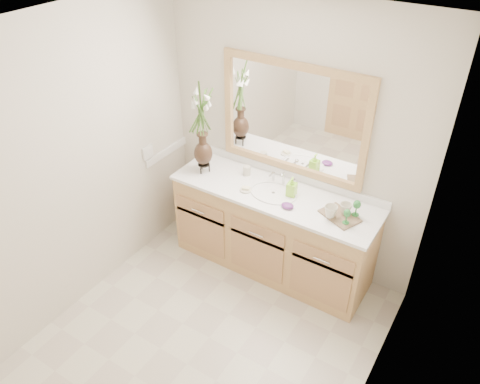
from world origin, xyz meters
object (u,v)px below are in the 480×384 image
Objects in this scene: flower_vase at (201,117)px; tray at (340,216)px; tumbler at (247,170)px; soap_bottle at (292,187)px.

flower_vase is 2.64× the size of tray.
tumbler is 0.50m from soap_bottle.
flower_vase is 0.63m from tumbler.
flower_vase is 5.16× the size of soap_bottle.
tray is at bearing -8.35° from tumbler.
soap_bottle is (0.49, -0.08, 0.03)m from tumbler.
flower_vase reaches higher than soap_bottle.
tumbler is (0.36, 0.16, -0.50)m from flower_vase.
tray is at bearing 1.03° from flower_vase.
flower_vase reaches higher than tumbler.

